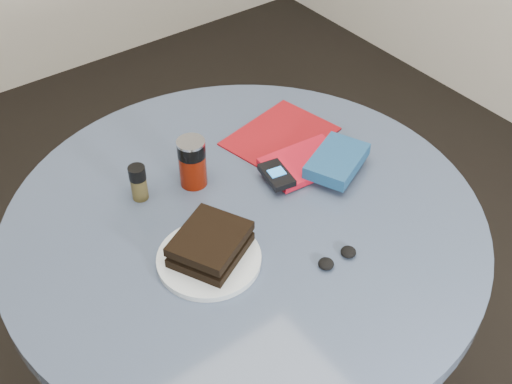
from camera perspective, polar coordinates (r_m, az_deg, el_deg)
table at (r=1.45m, az=-0.96°, el=-6.76°), size 1.00×1.00×0.75m
plate at (r=1.24m, az=-4.20°, el=-5.95°), size 0.27×0.27×0.01m
sandwich at (r=1.22m, az=-4.08°, el=-4.64°), size 0.18×0.17×0.05m
soda_can at (r=1.38m, az=-5.68°, el=2.64°), size 0.07×0.07×0.11m
pepper_grinder at (r=1.37m, az=-10.40°, el=0.84°), size 0.04×0.04×0.08m
magazine at (r=1.54m, az=2.17°, el=4.97°), size 0.28×0.23×0.00m
red_book at (r=1.45m, az=4.35°, el=2.62°), size 0.19×0.14×0.02m
novel at (r=1.42m, az=7.21°, el=2.78°), size 0.18×0.15×0.03m
mp3_player at (r=1.39m, az=1.84°, el=1.53°), size 0.07×0.10×0.02m
headphones at (r=1.25m, az=7.24°, el=-5.82°), size 0.09×0.04×0.02m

